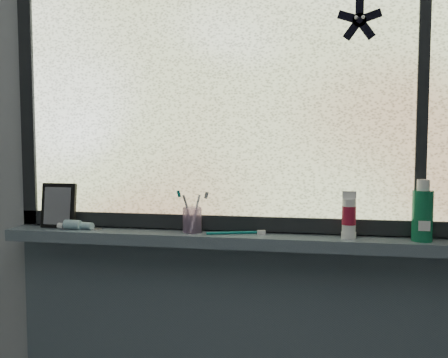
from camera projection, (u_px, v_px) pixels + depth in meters
wall_back at (238, 165)px, 1.74m from camera, size 3.00×0.01×2.50m
windowsill at (234, 240)px, 1.69m from camera, size 1.62×0.14×0.04m
window_pane at (237, 83)px, 1.70m from camera, size 1.50×0.01×1.00m
frame_bottom at (236, 223)px, 1.73m from camera, size 1.60×0.03×0.05m
frame_left at (28, 87)px, 1.83m from camera, size 0.05×0.03×1.10m
frame_mullion at (423, 79)px, 1.58m from camera, size 0.03×0.03×1.00m
starfish_sticker at (359, 20)px, 1.60m from camera, size 0.15×0.02×0.15m
vanity_mirror at (59, 205)px, 1.80m from camera, size 0.13×0.07×0.16m
toothpaste_tube at (78, 225)px, 1.77m from camera, size 0.19×0.06×0.03m
toothbrush_cup at (192, 220)px, 1.71m from camera, size 0.08×0.08×0.09m
toothbrush_lying at (232, 232)px, 1.68m from camera, size 0.21×0.08×0.01m
mouthwash_bottle at (423, 210)px, 1.56m from camera, size 0.08×0.08×0.16m
cream_tube at (349, 213)px, 1.60m from camera, size 0.05×0.05×0.11m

